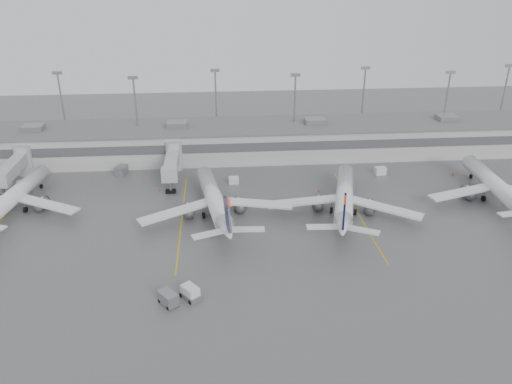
{
  "coord_description": "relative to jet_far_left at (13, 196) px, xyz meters",
  "views": [
    {
      "loc": [
        -10.14,
        -63.8,
        45.34
      ],
      "look_at": [
        -2.89,
        24.0,
        5.0
      ],
      "focal_mm": 35.0,
      "sensor_mm": 36.0,
      "label": 1
    }
  ],
  "objects": [
    {
      "name": "jet_mid_left",
      "position": [
        40.0,
        -5.35,
        0.18
      ],
      "size": [
        30.03,
        33.92,
        11.03
      ],
      "rotation": [
        0.0,
        0.0,
        0.16
      ],
      "color": "silver",
      "rests_on": "ground"
    },
    {
      "name": "terminal",
      "position": [
        50.96,
        28.15,
        0.92
      ],
      "size": [
        152.0,
        17.0,
        9.45
      ],
      "color": "#9D9D98",
      "rests_on": "ground"
    },
    {
      "name": "baggage_tug",
      "position": [
        36.14,
        -32.03,
        -2.45
      ],
      "size": [
        3.5,
        3.72,
        2.06
      ],
      "rotation": [
        0.0,
        0.0,
        0.66
      ],
      "color": "silver",
      "rests_on": "ground"
    },
    {
      "name": "gse_uld_a",
      "position": [
        -2.07,
        11.03,
        -2.32
      ],
      "size": [
        2.86,
        2.13,
        1.85
      ],
      "primitive_type": "cube",
      "rotation": [
        0.0,
        0.0,
        0.16
      ],
      "color": "silver",
      "rests_on": "ground"
    },
    {
      "name": "jet_far_right",
      "position": [
        98.56,
        -2.99,
        0.13
      ],
      "size": [
        29.93,
        33.64,
        10.88
      ],
      "rotation": [
        0.0,
        0.0,
        -0.07
      ],
      "color": "silver",
      "rests_on": "ground"
    },
    {
      "name": "gse_uld_b",
      "position": [
        44.34,
        10.14,
        -2.46
      ],
      "size": [
        2.26,
        1.53,
        1.58
      ],
      "primitive_type": "cube",
      "rotation": [
        0.0,
        0.0,
        0.02
      ],
      "color": "silver",
      "rests_on": "ground"
    },
    {
      "name": "ground",
      "position": [
        50.97,
        -29.83,
        -3.25
      ],
      "size": [
        260.0,
        260.0,
        0.0
      ],
      "primitive_type": "plane",
      "color": "#515154",
      "rests_on": "ground"
    },
    {
      "name": "gse_loader",
      "position": [
        18.12,
        17.65,
        -2.22
      ],
      "size": [
        2.87,
        3.73,
        2.06
      ],
      "primitive_type": "cube",
      "rotation": [
        0.0,
        0.0,
        -0.27
      ],
      "color": "slate",
      "rests_on": "ground"
    },
    {
      "name": "jet_mid_right",
      "position": [
        65.6,
        -6.2,
        0.17
      ],
      "size": [
        29.27,
        33.25,
        11.0
      ],
      "rotation": [
        0.0,
        0.0,
        -0.26
      ],
      "color": "silver",
      "rests_on": "ground"
    },
    {
      "name": "jet_far_left",
      "position": [
        0.0,
        0.0,
        0.0
      ],
      "size": [
        28.54,
        32.21,
        10.46
      ],
      "rotation": [
        0.0,
        0.0,
        -0.15
      ],
      "color": "silver",
      "rests_on": "ground"
    },
    {
      "name": "cone_a",
      "position": [
        -4.82,
        8.82,
        -2.85
      ],
      "size": [
        0.51,
        0.51,
        0.8
      ],
      "primitive_type": "cone",
      "color": "#DC3904",
      "rests_on": "ground"
    },
    {
      "name": "jet_bridge_right",
      "position": [
        30.47,
        15.89,
        0.62
      ],
      "size": [
        4.0,
        17.2,
        7.0
      ],
      "color": "#9A9D9F",
      "rests_on": "ground"
    },
    {
      "name": "cone_c",
      "position": [
        62.61,
        3.94,
        -2.93
      ],
      "size": [
        0.4,
        0.4,
        0.64
      ],
      "primitive_type": "cone",
      "color": "#DC3904",
      "rests_on": "ground"
    },
    {
      "name": "cone_d",
      "position": [
        96.16,
        10.77,
        -2.86
      ],
      "size": [
        0.49,
        0.49,
        0.78
      ],
      "primitive_type": "cone",
      "color": "#DC3904",
      "rests_on": "ground"
    },
    {
      "name": "gse_uld_c",
      "position": [
        79.11,
        12.71,
        -2.37
      ],
      "size": [
        2.64,
        1.89,
        1.77
      ],
      "primitive_type": "cube",
      "rotation": [
        0.0,
        0.0,
        0.09
      ],
      "color": "silver",
      "rests_on": "ground"
    },
    {
      "name": "baggage_cart",
      "position": [
        32.94,
        -33.23,
        -2.21
      ],
      "size": [
        3.31,
        3.54,
        2.0
      ],
      "rotation": [
        0.0,
        0.0,
        0.66
      ],
      "color": "slate",
      "rests_on": "ground"
    },
    {
      "name": "cone_b",
      "position": [
        27.97,
        7.37,
        -2.95
      ],
      "size": [
        0.38,
        0.38,
        0.6
      ],
      "primitive_type": "cone",
      "color": "#DC3904",
      "rests_on": "ground"
    },
    {
      "name": "jet_bridge_left",
      "position": [
        -4.53,
        15.89,
        0.62
      ],
      "size": [
        4.0,
        17.2,
        7.0
      ],
      "color": "#9A9D9F",
      "rests_on": "ground"
    },
    {
      "name": "stand_markings",
      "position": [
        50.97,
        -5.83,
        -3.24
      ],
      "size": [
        105.25,
        40.0,
        0.01
      ],
      "color": "#C99F0B",
      "rests_on": "ground"
    },
    {
      "name": "light_masts",
      "position": [
        50.97,
        33.92,
        8.78
      ],
      "size": [
        142.4,
        8.0,
        20.6
      ],
      "color": "gray",
      "rests_on": "ground"
    }
  ]
}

